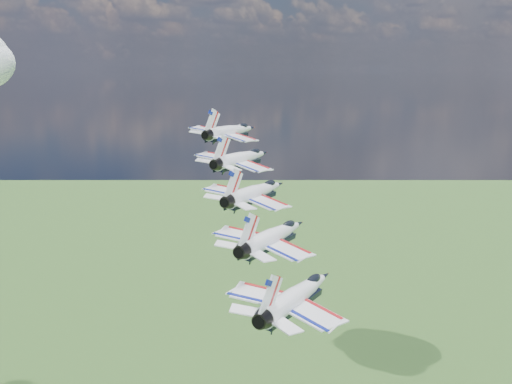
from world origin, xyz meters
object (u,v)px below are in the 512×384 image
Objects in this scene: jet_2 at (256,192)px; jet_3 at (274,236)px; jet_0 at (231,131)px; jet_1 at (242,158)px; jet_4 at (298,295)px.

jet_2 reaches higher than jet_3.
jet_0 is 1.00× the size of jet_2.
jet_3 is at bearing -50.92° from jet_2.
jet_1 is 1.00× the size of jet_4.
jet_1 is 10.73m from jet_2.
jet_1 reaches higher than jet_4.
jet_2 is 1.00× the size of jet_3.
jet_2 is 21.46m from jet_4.
jet_0 is 21.46m from jet_2.
jet_0 reaches higher than jet_1.
jet_2 is (14.87, -14.58, -5.19)m from jet_0.
jet_1 is at bearing -50.92° from jet_0.
jet_0 is at bearing 129.08° from jet_2.
jet_1 reaches higher than jet_2.
jet_3 is 10.73m from jet_4.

